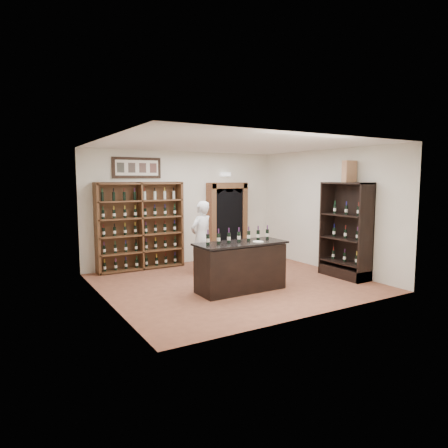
# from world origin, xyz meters

# --- Properties ---
(floor) EXTENTS (5.50, 5.50, 0.00)m
(floor) POSITION_xyz_m (0.00, 0.00, 0.00)
(floor) COLOR #99583D
(floor) RESTS_ON ground
(ceiling) EXTENTS (5.50, 5.50, 0.00)m
(ceiling) POSITION_xyz_m (0.00, 0.00, 3.00)
(ceiling) COLOR white
(ceiling) RESTS_ON wall_back
(wall_back) EXTENTS (5.50, 0.04, 3.00)m
(wall_back) POSITION_xyz_m (0.00, 2.50, 1.50)
(wall_back) COLOR white
(wall_back) RESTS_ON ground
(wall_left) EXTENTS (0.04, 5.00, 3.00)m
(wall_left) POSITION_xyz_m (-2.75, 0.00, 1.50)
(wall_left) COLOR white
(wall_left) RESTS_ON ground
(wall_right) EXTENTS (0.04, 5.00, 3.00)m
(wall_right) POSITION_xyz_m (2.75, 0.00, 1.50)
(wall_right) COLOR white
(wall_right) RESTS_ON ground
(wine_shelf) EXTENTS (2.20, 0.38, 2.20)m
(wine_shelf) POSITION_xyz_m (-1.30, 2.33, 1.10)
(wine_shelf) COLOR #4F301B
(wine_shelf) RESTS_ON ground
(framed_picture) EXTENTS (1.25, 0.04, 0.52)m
(framed_picture) POSITION_xyz_m (-1.30, 2.47, 2.55)
(framed_picture) COLOR black
(framed_picture) RESTS_ON wall_back
(arched_doorway) EXTENTS (1.17, 0.35, 2.17)m
(arched_doorway) POSITION_xyz_m (1.25, 2.33, 1.14)
(arched_doorway) COLOR black
(arched_doorway) RESTS_ON ground
(emergency_light) EXTENTS (0.30, 0.10, 0.10)m
(emergency_light) POSITION_xyz_m (1.25, 2.42, 2.40)
(emergency_light) COLOR white
(emergency_light) RESTS_ON wall_back
(tasting_counter) EXTENTS (1.88, 0.78, 1.00)m
(tasting_counter) POSITION_xyz_m (-0.20, -0.60, 0.49)
(tasting_counter) COLOR black
(tasting_counter) RESTS_ON ground
(counter_bottle_0) EXTENTS (0.07, 0.07, 0.30)m
(counter_bottle_0) POSITION_xyz_m (-0.92, -0.53, 1.11)
(counter_bottle_0) COLOR black
(counter_bottle_0) RESTS_ON tasting_counter
(counter_bottle_1) EXTENTS (0.07, 0.07, 0.30)m
(counter_bottle_1) POSITION_xyz_m (-0.68, -0.53, 1.11)
(counter_bottle_1) COLOR black
(counter_bottle_1) RESTS_ON tasting_counter
(counter_bottle_2) EXTENTS (0.07, 0.07, 0.30)m
(counter_bottle_2) POSITION_xyz_m (-0.44, -0.53, 1.11)
(counter_bottle_2) COLOR black
(counter_bottle_2) RESTS_ON tasting_counter
(counter_bottle_3) EXTENTS (0.07, 0.07, 0.30)m
(counter_bottle_3) POSITION_xyz_m (-0.20, -0.53, 1.11)
(counter_bottle_3) COLOR black
(counter_bottle_3) RESTS_ON tasting_counter
(counter_bottle_4) EXTENTS (0.07, 0.07, 0.30)m
(counter_bottle_4) POSITION_xyz_m (0.04, -0.53, 1.11)
(counter_bottle_4) COLOR black
(counter_bottle_4) RESTS_ON tasting_counter
(counter_bottle_5) EXTENTS (0.07, 0.07, 0.30)m
(counter_bottle_5) POSITION_xyz_m (0.28, -0.53, 1.11)
(counter_bottle_5) COLOR black
(counter_bottle_5) RESTS_ON tasting_counter
(counter_bottle_6) EXTENTS (0.07, 0.07, 0.30)m
(counter_bottle_6) POSITION_xyz_m (0.52, -0.53, 1.11)
(counter_bottle_6) COLOR black
(counter_bottle_6) RESTS_ON tasting_counter
(side_cabinet) EXTENTS (0.48, 1.20, 2.20)m
(side_cabinet) POSITION_xyz_m (2.52, -0.90, 0.75)
(side_cabinet) COLOR black
(side_cabinet) RESTS_ON ground
(shopkeeper) EXTENTS (0.74, 0.61, 1.75)m
(shopkeeper) POSITION_xyz_m (-0.20, 1.11, 0.88)
(shopkeeper) COLOR silver
(shopkeeper) RESTS_ON ground
(plate) EXTENTS (0.22, 0.22, 0.02)m
(plate) POSITION_xyz_m (0.11, -0.77, 1.01)
(plate) COLOR silver
(plate) RESTS_ON tasting_counter
(wine_crate) EXTENTS (0.35, 0.15, 0.49)m
(wine_crate) POSITION_xyz_m (2.51, -0.93, 2.44)
(wine_crate) COLOR tan
(wine_crate) RESTS_ON side_cabinet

